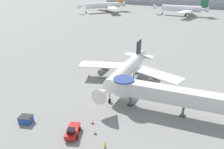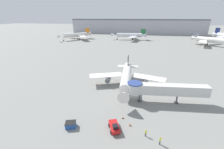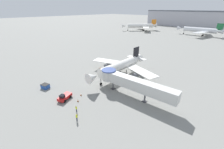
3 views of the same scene
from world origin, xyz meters
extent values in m
plane|color=gray|center=(0.00, 0.00, 0.00)|extent=(800.00, 800.00, 0.00)
cylinder|color=white|center=(-2.71, 4.43, 3.81)|extent=(3.95, 17.95, 3.13)
cone|color=white|center=(-2.16, -7.44, 3.81)|extent=(3.29, 3.58, 3.13)
cone|color=white|center=(-3.17, 14.43, 3.81)|extent=(3.34, 4.83, 3.13)
cube|color=white|center=(-10.18, 6.42, 3.27)|extent=(12.32, 7.98, 0.22)
cube|color=white|center=(4.54, 7.10, 3.27)|extent=(12.29, 7.08, 0.22)
cube|color=black|center=(-3.16, 14.19, 6.63)|extent=(0.40, 3.38, 4.07)
cube|color=white|center=(-3.18, 14.66, 4.36)|extent=(7.99, 2.72, 0.18)
cylinder|color=#565960|center=(-9.20, 5.42, 2.16)|extent=(1.88, 3.45, 1.72)
cylinder|color=#565960|center=(3.66, 6.02, 2.16)|extent=(1.88, 3.45, 1.72)
cylinder|color=#4C4C51|center=(-2.30, -4.39, 1.35)|extent=(0.18, 0.18, 1.80)
cylinder|color=black|center=(-2.30, -4.39, 0.45)|extent=(0.30, 0.91, 0.90)
cylinder|color=#4C4C51|center=(-4.22, 6.59, 1.35)|extent=(0.22, 0.22, 1.80)
cylinder|color=black|center=(-4.22, 6.59, 0.45)|extent=(0.44, 0.92, 0.90)
cylinder|color=#4C4C51|center=(-1.41, 6.72, 1.35)|extent=(0.22, 0.22, 1.80)
cylinder|color=black|center=(-1.41, 6.72, 0.45)|extent=(0.44, 0.92, 0.90)
cube|color=silver|center=(10.30, -2.49, 4.07)|extent=(20.08, 4.65, 2.80)
cylinder|color=silver|center=(0.40, -3.52, 4.07)|extent=(3.90, 3.90, 2.80)
cylinder|color=navy|center=(0.40, -3.52, 5.62)|extent=(4.10, 4.10, 0.30)
cylinder|color=#56565B|center=(1.98, -3.35, 1.33)|extent=(0.44, 0.44, 2.67)
cube|color=#333338|center=(1.98, -3.35, 0.06)|extent=(1.10, 1.10, 0.12)
cylinder|color=#56565B|center=(12.28, -2.28, 1.33)|extent=(0.44, 0.44, 2.67)
cube|color=#333338|center=(12.28, -2.28, 0.06)|extent=(1.10, 1.10, 0.12)
cube|color=red|center=(-3.07, -16.21, 0.75)|extent=(3.23, 4.38, 0.79)
cube|color=black|center=(-2.72, -17.03, 1.50)|extent=(1.45, 1.45, 0.71)
cylinder|color=black|center=(-3.50, -17.58, 0.36)|extent=(0.55, 0.77, 0.71)
cylinder|color=black|center=(-1.78, -16.85, 0.36)|extent=(0.55, 0.77, 0.71)
cylinder|color=black|center=(-4.35, -15.56, 0.36)|extent=(0.55, 0.77, 0.71)
cylinder|color=black|center=(-2.63, -14.84, 0.36)|extent=(0.55, 0.77, 0.71)
cube|color=#234C9E|center=(-12.64, -17.35, 0.60)|extent=(2.55, 2.26, 1.21)
cube|color=black|center=(-12.64, -17.35, 1.25)|extent=(2.70, 2.39, 0.08)
cube|color=black|center=(-1.69, -12.17, 0.02)|extent=(0.42, 0.42, 0.04)
cone|color=orange|center=(-1.69, -12.17, 0.37)|extent=(0.29, 0.29, 0.66)
cylinder|color=white|center=(-1.69, -12.17, 0.45)|extent=(0.16, 0.16, 0.08)
cube|color=black|center=(0.23, -14.39, 0.02)|extent=(0.42, 0.42, 0.04)
cone|color=orange|center=(0.23, -14.39, 0.36)|extent=(0.29, 0.29, 0.65)
cylinder|color=white|center=(0.23, -14.39, 0.44)|extent=(0.16, 0.16, 0.08)
cube|color=black|center=(-13.13, 4.68, 0.02)|extent=(0.44, 0.44, 0.04)
cone|color=orange|center=(-13.13, 4.68, 0.38)|extent=(0.30, 0.30, 0.69)
cylinder|color=white|center=(-13.13, 4.68, 0.47)|extent=(0.17, 0.17, 0.08)
cylinder|color=#1E2338|center=(3.47, -16.93, 0.40)|extent=(0.12, 0.12, 0.80)
cylinder|color=#1E2338|center=(3.64, -16.90, 0.40)|extent=(0.12, 0.12, 0.80)
cube|color=#D1E019|center=(3.56, -16.92, 1.12)|extent=(0.34, 0.23, 0.64)
sphere|color=tan|center=(3.56, -16.92, 1.55)|extent=(0.22, 0.22, 0.22)
cylinder|color=#1E2338|center=(6.16, -18.60, 0.44)|extent=(0.13, 0.13, 0.88)
cylinder|color=#1E2338|center=(6.26, -18.44, 0.44)|extent=(0.13, 0.13, 0.88)
cube|color=#D1E019|center=(6.21, -18.52, 1.23)|extent=(0.36, 0.40, 0.70)
sphere|color=tan|center=(6.21, -18.52, 1.70)|extent=(0.24, 0.24, 0.24)
cylinder|color=silver|center=(-11.27, 114.53, 4.72)|extent=(25.50, 6.00, 3.88)
cone|color=silver|center=(-27.53, 113.16, 4.72)|extent=(4.58, 4.23, 3.88)
cone|color=silver|center=(2.67, 115.71, 4.72)|extent=(6.13, 4.36, 3.88)
cube|color=silver|center=(-9.09, 123.83, 4.04)|extent=(10.76, 15.36, 0.22)
cube|color=silver|center=(-7.56, 105.72, 4.04)|extent=(8.76, 15.20, 0.22)
cube|color=#1E6638|center=(2.38, 115.68, 8.22)|extent=(4.60, 0.63, 5.05)
cube|color=silver|center=(2.96, 115.73, 5.40)|extent=(4.02, 9.95, 0.18)
cylinder|color=#4C4C51|center=(-23.52, 113.49, 1.67)|extent=(0.18, 0.18, 2.23)
cylinder|color=black|center=(-23.52, 113.49, 0.55)|extent=(1.12, 0.35, 1.10)
cylinder|color=#4C4C51|center=(-8.27, 116.54, 1.67)|extent=(0.22, 0.22, 2.23)
cylinder|color=black|center=(-8.27, 116.54, 0.55)|extent=(1.13, 0.49, 1.10)
cylinder|color=#4C4C51|center=(-7.98, 113.05, 1.67)|extent=(0.22, 0.22, 2.23)
cylinder|color=black|center=(-7.98, 113.05, 0.55)|extent=(1.13, 0.49, 1.10)
cylinder|color=white|center=(-65.10, 104.27, 4.78)|extent=(19.56, 23.53, 3.94)
cone|color=white|center=(-75.63, 90.76, 4.78)|extent=(5.77, 5.84, 3.94)
cone|color=white|center=(-56.03, 115.91, 4.78)|extent=(6.74, 7.08, 3.94)
cube|color=white|center=(-70.69, 112.59, 4.09)|extent=(16.23, 10.72, 0.22)
cube|color=white|center=(-55.66, 100.87, 4.09)|extent=(13.37, 15.84, 0.22)
cube|color=orange|center=(-56.21, 115.68, 8.33)|extent=(3.15, 3.94, 5.12)
cube|color=white|center=(-55.84, 116.14, 5.47)|extent=(10.18, 8.98, 0.18)
cylinder|color=#4C4C51|center=(-73.06, 94.05, 1.68)|extent=(0.18, 0.18, 2.26)
cylinder|color=black|center=(-73.06, 94.05, 0.55)|extent=(0.88, 1.03, 1.10)
cylinder|color=#4C4C51|center=(-64.44, 108.00, 1.68)|extent=(0.22, 0.22, 2.26)
cylinder|color=black|center=(-64.44, 108.00, 0.55)|extent=(0.99, 1.11, 1.10)
cylinder|color=#4C4C51|center=(-61.65, 105.82, 1.68)|extent=(0.22, 0.22, 2.26)
cylinder|color=black|center=(-61.65, 105.82, 0.55)|extent=(0.99, 1.11, 1.10)
cube|color=#A8A8B2|center=(-7.59, 175.00, 8.87)|extent=(174.96, 21.39, 17.73)
camera|label=1|loc=(16.16, -39.21, 24.37)|focal=35.00mm
camera|label=2|loc=(1.43, -41.71, 23.04)|focal=24.00mm
camera|label=3|loc=(29.25, -30.92, 22.11)|focal=24.00mm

